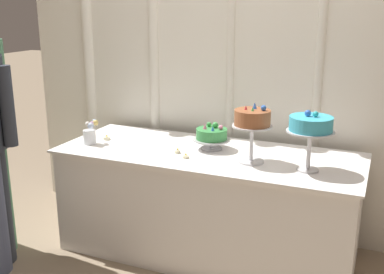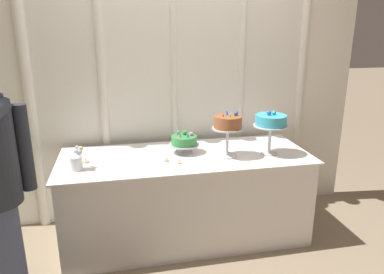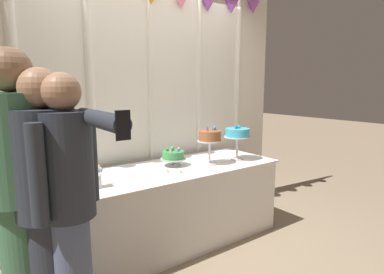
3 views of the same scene
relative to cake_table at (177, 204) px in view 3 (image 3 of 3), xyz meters
name	(u,v)px [view 3 (image 3 of 3)]	position (x,y,z in m)	size (l,w,h in m)	color
ground_plane	(183,244)	(0.00, -0.10, -0.38)	(24.00, 24.00, 0.00)	gray
draped_curtain	(148,94)	(-0.03, 0.50, 1.08)	(3.55, 0.16, 2.77)	white
cake_table	(177,204)	(0.00, 0.00, 0.00)	(2.07, 0.81, 0.76)	white
cake_display_leftmost	(173,156)	(0.00, 0.07, 0.48)	(0.26, 0.26, 0.19)	#B2B2B7
cake_display_center	(210,138)	(0.33, -0.09, 0.65)	(0.25, 0.25, 0.38)	silver
cake_display_rightmost	(237,134)	(0.69, -0.11, 0.66)	(0.28, 0.28, 0.37)	silver
flower_vase	(96,179)	(-0.85, -0.15, 0.45)	(0.10, 0.12, 0.17)	silver
tealight_far_left	(96,181)	(-0.80, -0.01, 0.39)	(0.05, 0.05, 0.04)	beige
tealight_near_left	(167,171)	(-0.18, -0.11, 0.39)	(0.04, 0.04, 0.04)	beige
tealight_near_right	(180,172)	(-0.09, -0.18, 0.39)	(0.04, 0.04, 0.03)	beige
guest_man_dark_suit	(20,192)	(-1.42, -0.56, 0.58)	(0.50, 0.50, 1.75)	#3D6B4C
guest_girl_blue_dress	(49,203)	(-1.30, -0.69, 0.53)	(0.46, 0.84, 1.64)	#282D38
guest_man_pink_jacket	(69,206)	(-1.22, -0.78, 0.52)	(0.40, 0.39, 1.62)	#4C5675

